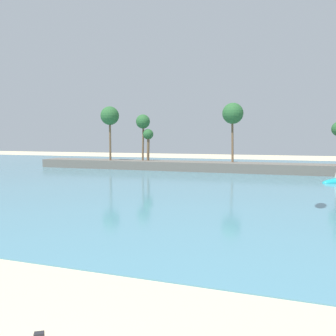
% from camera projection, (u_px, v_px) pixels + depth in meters
% --- Properties ---
extents(sea, '(220.00, 92.08, 0.06)m').
position_uv_depth(sea, '(250.00, 176.00, 59.41)').
color(sea, teal).
rests_on(sea, ground).
extents(palm_headland, '(89.77, 6.68, 13.50)m').
position_uv_depth(palm_headland, '(264.00, 152.00, 64.16)').
color(palm_headland, '#605B54').
rests_on(palm_headland, ground).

